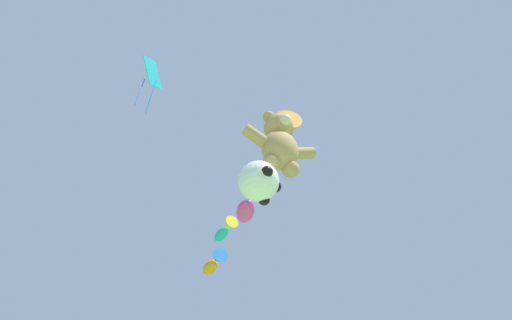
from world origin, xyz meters
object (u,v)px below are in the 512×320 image
(soccer_ball_kite, at_px, (259,182))
(fish_kite_teal, at_px, (225,230))
(diamond_kite, at_px, (152,75))
(fish_kite_magenta, at_px, (248,203))
(fish_kite_tangerine, at_px, (214,263))
(teddy_bear_kite, at_px, (280,143))
(fish_kite_goldfin, at_px, (282,141))

(soccer_ball_kite, relative_size, fish_kite_teal, 0.74)
(diamond_kite, bearing_deg, fish_kite_magenta, 22.54)
(fish_kite_tangerine, bearing_deg, fish_kite_teal, -100.65)
(soccer_ball_kite, bearing_deg, fish_kite_magenta, 70.44)
(fish_kite_teal, height_order, fish_kite_tangerine, fish_kite_tangerine)
(fish_kite_tangerine, distance_m, diamond_kite, 9.16)
(teddy_bear_kite, relative_size, diamond_kite, 0.85)
(soccer_ball_kite, xyz_separation_m, diamond_kite, (-3.31, 1.77, 5.23))
(fish_kite_goldfin, distance_m, fish_kite_magenta, 2.94)
(soccer_ball_kite, relative_size, fish_kite_tangerine, 0.64)
(teddy_bear_kite, bearing_deg, fish_kite_goldfin, 53.55)
(soccer_ball_kite, relative_size, diamond_kite, 0.41)
(soccer_ball_kite, relative_size, fish_kite_magenta, 0.57)
(fish_kite_goldfin, bearing_deg, diamond_kite, 167.89)
(teddy_bear_kite, distance_m, fish_kite_teal, 6.37)
(diamond_kite, bearing_deg, fish_kite_teal, 43.71)
(teddy_bear_kite, height_order, fish_kite_magenta, teddy_bear_kite)
(soccer_ball_kite, distance_m, diamond_kite, 6.44)
(soccer_ball_kite, bearing_deg, fish_kite_goldfin, 32.19)
(teddy_bear_kite, bearing_deg, soccer_ball_kite, -173.12)
(fish_kite_magenta, bearing_deg, fish_kite_teal, 86.75)
(fish_kite_magenta, bearing_deg, soccer_ball_kite, -109.56)
(soccer_ball_kite, height_order, fish_kite_magenta, fish_kite_magenta)
(fish_kite_magenta, height_order, fish_kite_tangerine, fish_kite_tangerine)
(fish_kite_teal, bearing_deg, soccer_ball_kite, -102.99)
(teddy_bear_kite, distance_m, fish_kite_goldfin, 1.35)
(fish_kite_goldfin, bearing_deg, fish_kite_tangerine, 85.13)
(fish_kite_teal, relative_size, diamond_kite, 0.55)
(teddy_bear_kite, bearing_deg, fish_kite_magenta, 80.95)
(fish_kite_magenta, bearing_deg, fish_kite_goldfin, -91.09)
(soccer_ball_kite, distance_m, fish_kite_tangerine, 9.60)
(fish_kite_magenta, relative_size, fish_kite_tangerine, 1.12)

